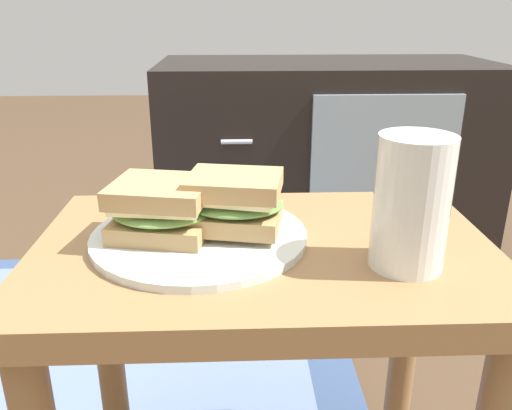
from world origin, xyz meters
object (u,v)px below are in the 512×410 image
Objects in this scene: sandwich_front at (161,209)px; sandwich_back at (235,201)px; plate at (199,236)px; beer_glass at (411,205)px; tv_cabinet at (324,160)px.

sandwich_front is 0.09m from sandwich_back.
sandwich_back reaches higher than plate.
sandwich_front is (-0.04, -0.00, 0.04)m from plate.
sandwich_back is 0.21m from beer_glass.
tv_cabinet is at bearing 73.89° from sandwich_back.
sandwich_front is at bearing -178.28° from plate.
beer_glass is (-0.08, -1.01, 0.24)m from tv_cabinet.
tv_cabinet reaches higher than sandwich_back.
beer_glass is at bearing -94.55° from tv_cabinet.
sandwich_front is 1.03× the size of sandwich_back.
beer_glass is at bearing -15.01° from sandwich_front.
sandwich_front reaches higher than plate.
tv_cabinet is 1.00m from sandwich_back.
plate is 0.06m from sandwich_back.
plate is at bearing -108.54° from tv_cabinet.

